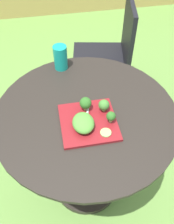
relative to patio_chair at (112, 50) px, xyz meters
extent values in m
plane|color=#669342|center=(-0.36, -0.82, -0.53)|extent=(12.00, 12.00, 0.00)
cylinder|color=#28231E|center=(-0.36, -0.82, 0.22)|extent=(0.90, 0.90, 0.02)
cylinder|color=#28231E|center=(-0.36, -0.82, -0.14)|extent=(0.06, 0.06, 0.70)
cylinder|color=#28231E|center=(-0.36, -0.82, -0.51)|extent=(0.44, 0.44, 0.04)
cube|color=black|center=(-0.09, 0.02, -0.09)|extent=(0.51, 0.51, 0.03)
cube|color=black|center=(0.11, -0.02, 0.15)|extent=(0.11, 0.42, 0.45)
cylinder|color=black|center=(-0.23, 0.23, -0.31)|extent=(0.02, 0.02, 0.43)
cylinder|color=black|center=(-0.30, -0.13, -0.31)|extent=(0.02, 0.02, 0.43)
cylinder|color=black|center=(0.12, 0.16, -0.31)|extent=(0.02, 0.02, 0.43)
cylinder|color=black|center=(0.05, -0.19, -0.31)|extent=(0.02, 0.02, 0.43)
cube|color=maroon|center=(-0.36, -0.89, 0.24)|extent=(0.26, 0.26, 0.01)
cylinder|color=#149989|center=(-0.43, -0.45, 0.30)|extent=(0.08, 0.08, 0.14)
cylinder|color=#118275|center=(-0.43, -0.45, 0.28)|extent=(0.07, 0.07, 0.10)
cube|color=silver|center=(-0.34, -0.81, 0.25)|extent=(0.04, 0.11, 0.00)
cube|color=silver|center=(-0.37, -0.89, 0.25)|extent=(0.04, 0.05, 0.00)
ellipsoid|color=#519338|center=(-0.39, -0.92, 0.27)|extent=(0.10, 0.12, 0.05)
cylinder|color=#99B770|center=(-0.26, -0.91, 0.26)|extent=(0.02, 0.02, 0.02)
sphere|color=#2D6623|center=(-0.26, -0.91, 0.28)|extent=(0.04, 0.04, 0.04)
cylinder|color=#99B770|center=(-0.35, -0.81, 0.26)|extent=(0.02, 0.02, 0.02)
sphere|color=#2D6623|center=(-0.35, -0.81, 0.29)|extent=(0.06, 0.06, 0.06)
cylinder|color=#99B770|center=(-0.27, -0.83, 0.25)|extent=(0.02, 0.02, 0.01)
sphere|color=#427F33|center=(-0.27, -0.83, 0.28)|extent=(0.05, 0.05, 0.05)
cylinder|color=#8EB766|center=(-0.29, -0.97, 0.25)|extent=(0.05, 0.05, 0.01)
camera|label=1|loc=(-0.50, -1.62, 1.14)|focal=40.36mm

